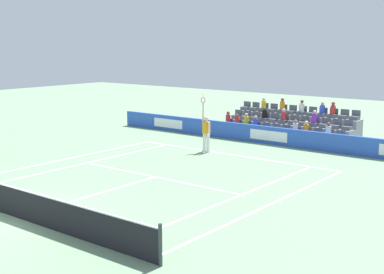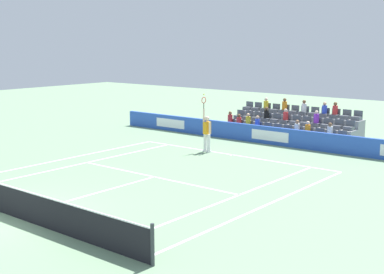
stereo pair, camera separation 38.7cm
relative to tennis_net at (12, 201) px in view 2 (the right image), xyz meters
name	(u,v)px [view 2 (the right image)]	position (x,y,z in m)	size (l,w,h in m)	color
ground_plane	(13,216)	(0.00, 0.00, -0.49)	(80.00, 80.00, 0.00)	gray
line_baseline	(233,155)	(0.00, -11.89, -0.49)	(10.97, 0.10, 0.01)	white
line_service	(154,177)	(0.00, -6.40, -0.49)	(8.23, 0.10, 0.01)	white
line_centre_service	(93,194)	(0.00, -3.20, -0.49)	(0.10, 6.40, 0.01)	white
line_singles_sideline_left	(79,164)	(4.12, -5.95, -0.49)	(0.10, 11.89, 0.01)	white
line_singles_sideline_right	(232,198)	(-4.12, -5.95, -0.49)	(0.10, 11.89, 0.01)	white
line_doubles_sideline_left	(60,160)	(5.49, -5.95, -0.49)	(0.10, 11.89, 0.01)	white
line_doubles_sideline_right	(266,205)	(-5.49, -5.95, -0.49)	(0.10, 11.89, 0.01)	white
line_centre_mark	(231,155)	(0.00, -11.79, -0.49)	(0.10, 0.20, 0.01)	white
sponsor_barrier	(271,136)	(0.00, -15.39, -0.03)	(20.87, 0.22, 0.93)	blue
tennis_net	(12,201)	(0.00, 0.00, 0.00)	(11.97, 0.10, 1.07)	#33383D
tennis_player	(207,132)	(1.37, -11.65, 0.50)	(0.52, 0.38, 2.85)	white
stadium_stand	(292,128)	(0.01, -17.69, 0.06)	(7.44, 2.85, 2.14)	gray
loose_tennis_ball	(77,213)	(-1.36, -1.39, -0.46)	(0.07, 0.07, 0.07)	#D1E533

